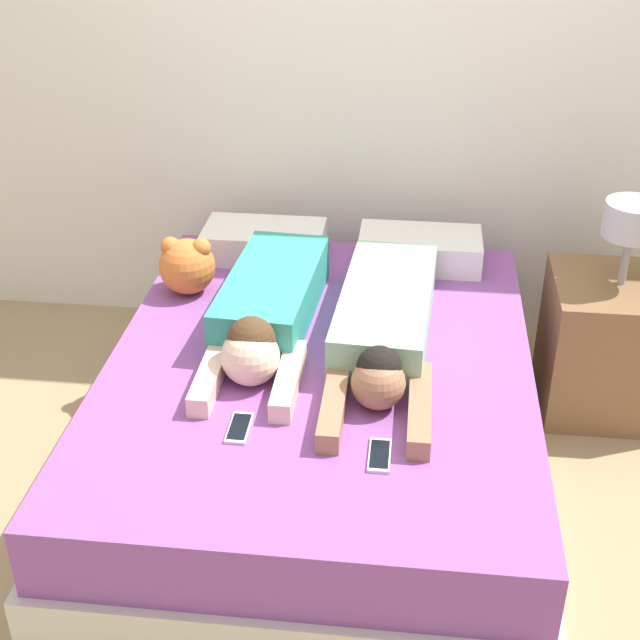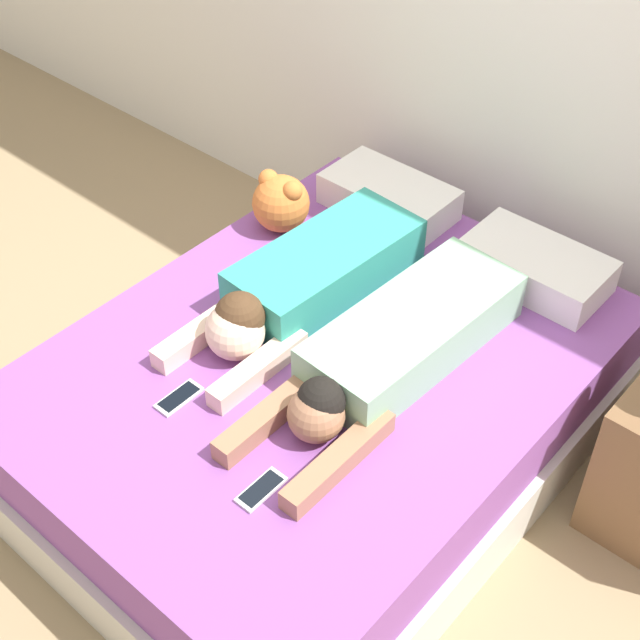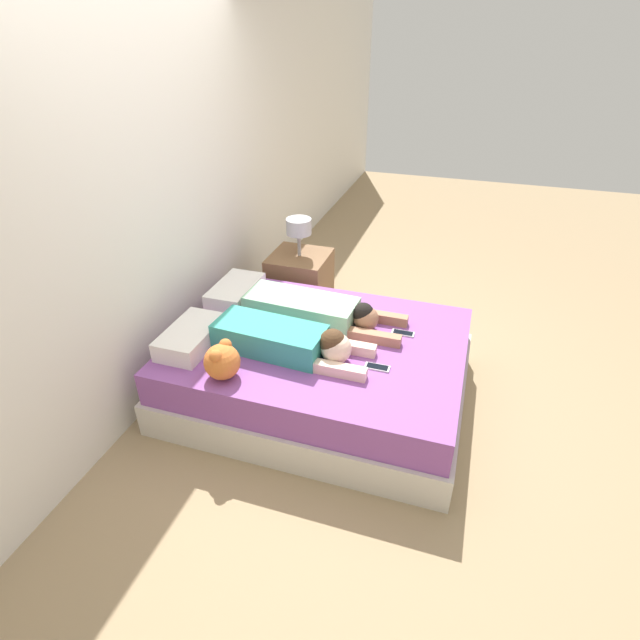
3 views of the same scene
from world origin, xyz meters
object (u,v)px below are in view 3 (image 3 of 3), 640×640
at_px(pillow_head_right, 236,292).
at_px(nightstand, 300,281).
at_px(pillow_head_left, 191,337).
at_px(person_right, 316,311).
at_px(bed, 320,368).
at_px(cell_phone_right, 403,333).
at_px(cell_phone_left, 377,367).
at_px(plush_toy, 222,361).
at_px(person_left, 289,341).

xyz_separation_m(pillow_head_right, nightstand, (0.77, -0.24, -0.24)).
distance_m(pillow_head_left, person_right, 0.87).
height_order(bed, pillow_head_right, pillow_head_right).
xyz_separation_m(person_right, cell_phone_right, (0.02, -0.62, -0.08)).
xyz_separation_m(pillow_head_left, cell_phone_left, (0.13, -1.22, -0.06)).
relative_size(pillow_head_left, nightstand, 0.57).
xyz_separation_m(pillow_head_right, plush_toy, (-0.89, -0.35, 0.05)).
relative_size(pillow_head_right, plush_toy, 2.19).
bearing_deg(person_right, plush_toy, 157.18).
xyz_separation_m(pillow_head_left, person_left, (0.12, -0.64, 0.03)).
relative_size(pillow_head_right, nightstand, 0.57).
height_order(cell_phone_left, cell_phone_right, same).
distance_m(pillow_head_right, cell_phone_right, 1.31).
bearing_deg(pillow_head_left, bed, -67.29).
bearing_deg(person_right, nightstand, 26.78).
bearing_deg(pillow_head_right, cell_phone_right, -94.01).
height_order(pillow_head_right, person_left, person_left).
bearing_deg(bed, plush_toy, 143.04).
bearing_deg(person_right, person_left, 173.96).
bearing_deg(bed, pillow_head_left, 112.71).
height_order(bed, person_right, person_right).
bearing_deg(nightstand, person_left, -162.94).
distance_m(person_left, nightstand, 1.39).
distance_m(cell_phone_right, nightstand, 1.38).
height_order(pillow_head_left, pillow_head_right, same).
distance_m(pillow_head_left, person_left, 0.65).
bearing_deg(person_left, plush_toy, 141.61).
distance_m(pillow_head_left, plush_toy, 0.43).
bearing_deg(bed, cell_phone_left, -114.46).
bearing_deg(pillow_head_left, nightstand, -9.46).
distance_m(cell_phone_left, cell_phone_right, 0.44).
relative_size(cell_phone_left, plush_toy, 0.68).
bearing_deg(cell_phone_left, cell_phone_right, -11.02).
distance_m(cell_phone_right, plush_toy, 1.25).
bearing_deg(person_right, bed, -155.39).
bearing_deg(pillow_head_left, cell_phone_left, -83.99).
distance_m(pillow_head_right, cell_phone_left, 1.33).
bearing_deg(person_right, cell_phone_right, -88.02).
xyz_separation_m(cell_phone_left, plush_toy, (-0.37, 0.86, 0.11)).
distance_m(bed, nightstand, 1.23).
bearing_deg(pillow_head_right, pillow_head_left, 180.00).
distance_m(cell_phone_left, plush_toy, 0.95).
relative_size(cell_phone_right, plush_toy, 0.68).
height_order(pillow_head_right, cell_phone_left, pillow_head_right).
relative_size(pillow_head_right, cell_phone_left, 3.24).
bearing_deg(cell_phone_left, person_right, 52.34).
bearing_deg(person_left, cell_phone_right, -56.21).
bearing_deg(pillow_head_right, plush_toy, -158.39).
height_order(person_right, cell_phone_left, person_right).
height_order(cell_phone_right, plush_toy, plush_toy).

